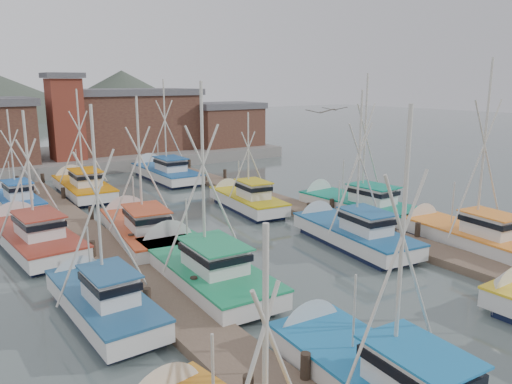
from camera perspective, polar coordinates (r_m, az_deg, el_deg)
ground at (r=25.52m, az=2.98°, el=-7.90°), size 260.00×260.00×0.00m
dock_left at (r=25.74m, az=-15.33°, el=-7.67°), size 2.30×46.00×1.50m
dock_right at (r=32.72m, az=8.47°, el=-3.02°), size 2.30×46.00×1.50m
quay at (r=58.43m, az=-19.60°, el=3.61°), size 44.00×16.00×1.20m
shed_center at (r=59.79m, az=-14.29°, el=8.08°), size 14.84×9.54×6.90m
shed_right at (r=61.88m, az=-3.59°, el=7.79°), size 8.48×6.36×5.20m
lookout_tower at (r=53.58m, az=-20.94°, el=8.11°), size 3.60×3.60×8.50m
boat_0 at (r=15.49m, az=13.39°, el=-19.86°), size 3.64×8.93×9.10m
boat_4 at (r=23.11m, az=-6.68°, el=-8.38°), size 3.99×10.05×9.83m
boat_5 at (r=28.37m, az=10.48°, el=-4.53°), size 3.80×9.11×9.22m
boat_6 at (r=20.61m, az=-17.48°, el=-11.57°), size 3.50×7.88×8.71m
boat_7 at (r=29.64m, az=22.72°, el=-4.56°), size 4.26×8.93×10.81m
boat_8 at (r=29.32m, az=-13.15°, el=-4.10°), size 4.10×9.83×9.00m
boat_9 at (r=35.55m, az=-1.34°, el=-0.86°), size 3.39×8.43×7.52m
boat_10 at (r=29.95m, az=-24.27°, el=-4.55°), size 3.74×9.85×8.34m
boat_11 at (r=34.79m, az=11.06°, el=-1.37°), size 4.15×9.59×10.27m
boat_12 at (r=42.38m, az=-19.32°, el=0.62°), size 3.76×9.78×9.24m
boat_13 at (r=47.17m, az=-10.54°, el=2.27°), size 4.08×10.20×10.05m
boat_14 at (r=39.20m, az=-25.85°, el=-0.87°), size 3.13×7.90×7.65m
gull_near at (r=22.47m, az=7.35°, el=9.08°), size 1.55×0.63×0.24m
gull_far at (r=26.65m, az=9.01°, el=9.32°), size 1.50×0.66×0.24m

